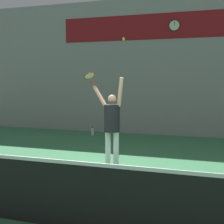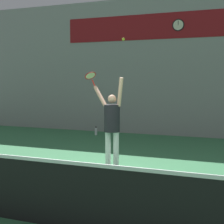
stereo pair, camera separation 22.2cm
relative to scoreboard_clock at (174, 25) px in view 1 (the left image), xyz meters
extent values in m
plane|color=#387A4C|center=(-0.90, -6.04, -3.94)|extent=(18.00, 18.00, 0.00)
cube|color=gray|center=(-0.90, 0.08, -1.44)|extent=(18.00, 0.10, 5.00)
cube|color=maroon|center=(-0.90, 0.02, 0.00)|extent=(6.65, 0.02, 0.90)
cylinder|color=beige|center=(0.00, 0.00, 0.00)|extent=(0.38, 0.02, 0.38)
torus|color=black|center=(0.00, 0.00, 0.00)|extent=(0.42, 0.04, 0.42)
cube|color=black|center=(0.00, -0.01, 0.07)|extent=(0.02, 0.01, 0.15)
cube|color=black|center=(-0.90, -7.65, -3.48)|extent=(7.22, 0.01, 0.91)
cube|color=white|center=(-0.90, -7.65, -3.01)|extent=(7.22, 0.02, 0.05)
cylinder|color=white|center=(-0.98, -4.46, -3.53)|extent=(0.13, 0.13, 0.82)
cylinder|color=white|center=(-0.78, -4.46, -3.53)|extent=(0.13, 0.13, 0.82)
cylinder|color=black|center=(-0.88, -4.46, -2.80)|extent=(0.37, 0.37, 0.64)
sphere|color=#D8A884|center=(-0.88, -4.46, -2.35)|extent=(0.20, 0.20, 0.20)
cylinder|color=#D8A884|center=(-0.67, -4.49, -2.19)|extent=(0.21, 0.20, 0.67)
cylinder|color=#D8A884|center=(-1.24, -4.30, -2.30)|extent=(0.49, 0.43, 0.50)
cylinder|color=red|center=(-1.49, -4.10, -2.00)|extent=(0.15, 0.12, 0.19)
torus|color=red|center=(-1.62, -4.00, -1.80)|extent=(0.37, 0.38, 0.20)
cylinder|color=beige|center=(-1.62, -4.00, -1.80)|extent=(0.31, 0.32, 0.16)
sphere|color=#CCDB2D|center=(-0.57, -4.58, -1.01)|extent=(0.07, 0.07, 0.07)
cylinder|color=silver|center=(-2.81, -0.77, -3.80)|extent=(0.09, 0.09, 0.27)
cylinder|color=black|center=(-2.81, -0.77, -3.64)|extent=(0.05, 0.05, 0.04)
camera|label=1|loc=(1.33, -11.34, -1.91)|focal=50.00mm
camera|label=2|loc=(1.54, -11.27, -1.91)|focal=50.00mm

